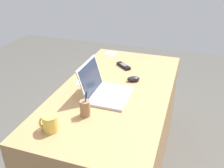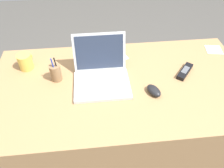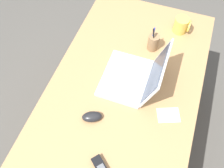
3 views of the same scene
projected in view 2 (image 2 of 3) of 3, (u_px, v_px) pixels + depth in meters
The scene contains 9 objects.
ground_plane at pixel (119, 149), 1.79m from camera, with size 6.00×6.00×0.00m, color #4C4944.
desk at pixel (120, 122), 1.53m from camera, with size 1.51×0.79×0.75m, color #A87C4F.
laptop at pixel (101, 74), 1.25m from camera, with size 0.31×0.31×0.24m.
computer_mouse at pixel (154, 91), 1.20m from camera, with size 0.06×0.10×0.04m, color black.
coffee_mug_white at pixel (25, 61), 1.34m from camera, with size 0.08×0.10×0.10m.
cordless_phone at pixel (185, 71), 1.33m from camera, with size 0.14×0.15×0.03m.
pen_holder at pixel (56, 72), 1.26m from camera, with size 0.06×0.06×0.17m.
paper_note_near_laptop at pixel (214, 50), 1.50m from camera, with size 0.10×0.10×0.00m, color white.
paper_note_left at pixel (120, 56), 1.45m from camera, with size 0.08×0.11×0.00m, color white.
Camera 2 is at (-0.15, -0.90, 1.63)m, focal length 35.38 mm.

